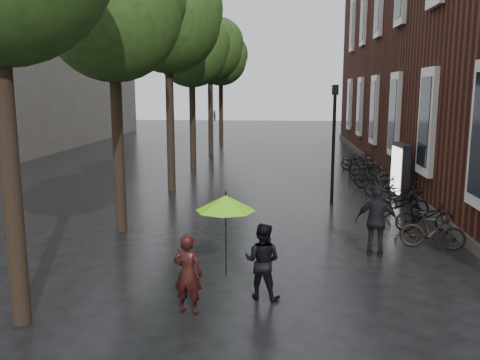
# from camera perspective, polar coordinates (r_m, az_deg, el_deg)

# --- Properties ---
(street_trees) EXTENTS (4.33, 34.03, 8.91)m
(street_trees) POSITION_cam_1_polar(r_m,az_deg,el_deg) (23.54, -6.70, 15.60)
(street_trees) COLOR black
(street_trees) RESTS_ON ground
(person_burgundy) EXTENTS (0.61, 0.45, 1.51)m
(person_burgundy) POSITION_cam_1_polar(r_m,az_deg,el_deg) (9.51, -5.88, -10.44)
(person_burgundy) COLOR black
(person_burgundy) RESTS_ON ground
(person_black) EXTENTS (0.87, 0.75, 1.53)m
(person_black) POSITION_cam_1_polar(r_m,az_deg,el_deg) (10.10, 2.52, -9.07)
(person_black) COLOR black
(person_black) RESTS_ON ground
(lime_umbrella) EXTENTS (1.13, 1.13, 1.66)m
(lime_umbrella) POSITION_cam_1_polar(r_m,az_deg,el_deg) (9.45, -1.62, -2.59)
(lime_umbrella) COLOR black
(lime_umbrella) RESTS_ON ground
(pedestrian_walking) EXTENTS (1.11, 0.65, 1.78)m
(pedestrian_walking) POSITION_cam_1_polar(r_m,az_deg,el_deg) (12.98, 15.13, -4.47)
(pedestrian_walking) COLOR black
(pedestrian_walking) RESTS_ON ground
(parked_bicycles) EXTENTS (2.18, 15.33, 0.99)m
(parked_bicycles) POSITION_cam_1_polar(r_m,az_deg,el_deg) (20.94, 15.61, -0.17)
(parked_bicycles) COLOR black
(parked_bicycles) RESTS_ON ground
(ad_lightbox) EXTENTS (0.32, 1.39, 2.10)m
(ad_lightbox) POSITION_cam_1_polar(r_m,az_deg,el_deg) (19.89, 17.52, 0.93)
(ad_lightbox) COLOR black
(ad_lightbox) RESTS_ON ground
(lamp_post) EXTENTS (0.22, 0.22, 4.23)m
(lamp_post) POSITION_cam_1_polar(r_m,az_deg,el_deg) (18.20, 10.49, 5.22)
(lamp_post) COLOR black
(lamp_post) RESTS_ON ground
(cycle_sign) EXTENTS (0.16, 0.55, 3.03)m
(cycle_sign) POSITION_cam_1_polar(r_m,az_deg,el_deg) (26.08, -2.99, 5.58)
(cycle_sign) COLOR #262628
(cycle_sign) RESTS_ON ground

